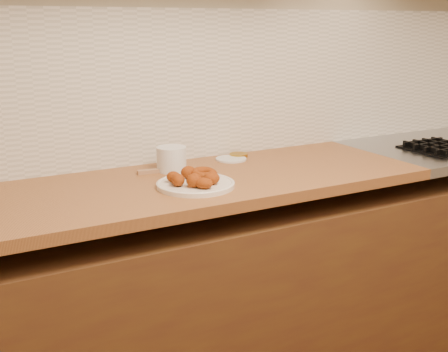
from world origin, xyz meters
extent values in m
cube|color=tan|center=(0.00, 2.00, 1.35)|extent=(4.00, 0.02, 2.70)
cube|color=#543616|center=(0.00, 1.69, 0.39)|extent=(3.60, 0.60, 0.77)
cube|color=#9C6230|center=(-0.65, 1.69, 0.88)|extent=(2.30, 0.62, 0.04)
cube|color=silver|center=(0.00, 1.99, 1.20)|extent=(3.60, 0.02, 0.60)
cube|color=black|center=(0.80, 1.61, 0.90)|extent=(0.26, 0.26, 0.01)
cube|color=black|center=(0.71, 1.61, 0.92)|extent=(0.01, 0.24, 0.02)
cube|color=black|center=(0.77, 1.61, 0.92)|extent=(0.01, 0.24, 0.02)
cube|color=black|center=(0.80, 1.58, 0.92)|extent=(0.24, 0.01, 0.02)
cube|color=black|center=(0.83, 1.61, 0.92)|extent=(0.01, 0.24, 0.02)
cube|color=black|center=(0.80, 1.64, 0.92)|extent=(0.24, 0.01, 0.02)
cube|color=black|center=(0.80, 1.70, 0.92)|extent=(0.24, 0.01, 0.02)
cylinder|color=silver|center=(-0.40, 1.60, 0.91)|extent=(0.27, 0.27, 0.02)
torus|color=#833B0F|center=(-0.35, 1.63, 0.93)|extent=(0.13, 0.13, 0.04)
ellipsoid|color=#833B0F|center=(-0.47, 1.63, 0.94)|extent=(0.06, 0.07, 0.04)
ellipsoid|color=#833B0F|center=(-0.47, 1.58, 0.94)|extent=(0.05, 0.06, 0.04)
ellipsoid|color=#833B0F|center=(-0.43, 1.55, 0.94)|extent=(0.06, 0.06, 0.05)
ellipsoid|color=#833B0F|center=(-0.41, 1.52, 0.93)|extent=(0.08, 0.08, 0.04)
ellipsoid|color=#833B0F|center=(-0.40, 1.66, 0.94)|extent=(0.06, 0.05, 0.04)
ellipsoid|color=#833B0F|center=(-0.36, 1.55, 0.94)|extent=(0.06, 0.06, 0.04)
cylinder|color=silver|center=(-0.39, 1.83, 0.95)|extent=(0.14, 0.14, 0.09)
cylinder|color=silver|center=(-0.10, 1.88, 0.90)|extent=(0.16, 0.16, 0.01)
cylinder|color=#A47B19|center=(-0.05, 1.92, 0.91)|extent=(0.09, 0.09, 0.01)
cube|color=#966D4B|center=(-0.43, 1.83, 0.91)|extent=(0.20, 0.05, 0.02)
camera|label=1|loc=(-1.19, -0.08, 1.44)|focal=45.00mm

